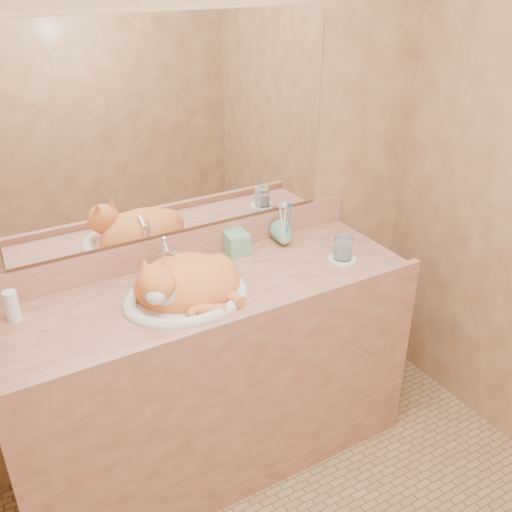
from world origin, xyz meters
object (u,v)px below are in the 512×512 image
vanity_counter (213,378)px  soap_dispenser (241,235)px  sink_basin (185,281)px  toothbrush_cup (285,239)px  cat (184,281)px  water_glass (343,248)px

vanity_counter → soap_dispenser: 0.59m
sink_basin → toothbrush_cup: 0.55m
sink_basin → soap_dispenser: soap_dispenser is taller
cat → toothbrush_cup: size_ratio=4.02×
sink_basin → soap_dispenser: (0.32, 0.18, 0.03)m
vanity_counter → cat: cat is taller
soap_dispenser → toothbrush_cup: size_ratio=2.08×
toothbrush_cup → vanity_counter: bearing=-162.2°
cat → soap_dispenser: bearing=44.6°
sink_basin → soap_dispenser: size_ratio=2.24×
cat → water_glass: 0.67m
vanity_counter → water_glass: 0.75m
soap_dispenser → toothbrush_cup: soap_dispenser is taller
sink_basin → cat: (0.00, 0.02, -0.01)m
vanity_counter → cat: (-0.10, -0.00, 0.49)m
soap_dispenser → toothbrush_cup: bearing=-0.5°
toothbrush_cup → water_glass: water_glass is taller
sink_basin → water_glass: bearing=-17.2°
soap_dispenser → sink_basin: bearing=-146.0°
toothbrush_cup → sink_basin: bearing=-163.4°
soap_dispenser → water_glass: soap_dispenser is taller
sink_basin → water_glass: sink_basin is taller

